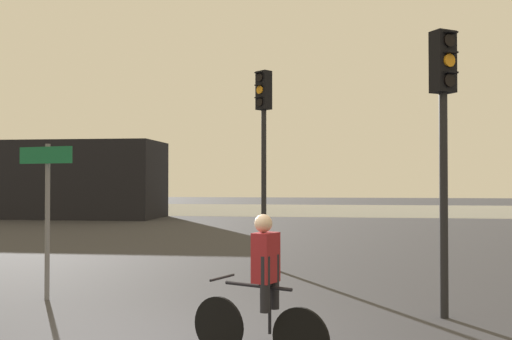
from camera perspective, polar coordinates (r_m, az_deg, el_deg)
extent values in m
cube|color=slate|center=(38.99, 4.34, -3.97)|extent=(80.00, 16.00, 0.01)
cube|color=black|center=(32.24, -19.12, -0.93)|extent=(10.91, 4.00, 4.05)
cylinder|color=black|center=(8.71, 18.26, -3.34)|extent=(0.12, 0.12, 3.26)
cube|color=black|center=(8.87, 18.18, 10.22)|extent=(0.40, 0.37, 0.90)
cylinder|color=black|center=(8.84, 18.77, 12.19)|extent=(0.18, 0.13, 0.19)
cube|color=black|center=(8.85, 18.86, 12.91)|extent=(0.22, 0.20, 0.02)
cylinder|color=orange|center=(8.78, 18.79, 10.35)|extent=(0.18, 0.13, 0.19)
cube|color=black|center=(8.78, 18.87, 11.07)|extent=(0.22, 0.20, 0.02)
cylinder|color=black|center=(8.72, 18.80, 8.48)|extent=(0.18, 0.13, 0.19)
cube|color=black|center=(8.73, 18.88, 9.21)|extent=(0.22, 0.20, 0.02)
cylinder|color=black|center=(13.24, 0.79, -1.78)|extent=(0.12, 0.12, 3.64)
cube|color=black|center=(13.40, 0.78, 7.96)|extent=(0.40, 0.39, 0.90)
cylinder|color=black|center=(13.36, 0.36, 9.25)|extent=(0.17, 0.14, 0.19)
cube|color=black|center=(13.36, 0.30, 9.73)|extent=(0.22, 0.21, 0.02)
cylinder|color=orange|center=(13.31, 0.36, 8.03)|extent=(0.17, 0.14, 0.19)
cube|color=black|center=(13.31, 0.30, 8.50)|extent=(0.22, 0.21, 0.02)
cylinder|color=black|center=(13.26, 0.36, 6.79)|extent=(0.17, 0.14, 0.19)
cube|color=black|center=(13.27, 0.30, 7.27)|extent=(0.22, 0.21, 0.02)
cylinder|color=slate|center=(10.17, -20.14, -4.87)|extent=(0.08, 0.08, 2.60)
cube|color=#116038|center=(10.11, -20.31, 1.41)|extent=(1.07, 0.32, 0.28)
cylinder|color=black|center=(6.76, -3.75, -15.25)|extent=(0.62, 0.31, 0.66)
cylinder|color=black|center=(6.23, 4.49, -16.48)|extent=(0.62, 0.31, 0.66)
cylinder|color=black|center=(6.37, 0.19, -11.53)|extent=(0.78, 0.38, 0.04)
cylinder|color=black|center=(6.34, 1.38, -13.66)|extent=(0.04, 0.04, 0.55)
cylinder|color=black|center=(6.62, -3.39, -10.69)|extent=(0.22, 0.43, 0.03)
cylinder|color=black|center=(6.37, 1.84, -11.07)|extent=(0.11, 0.11, 0.60)
cylinder|color=black|center=(6.20, 0.91, -11.35)|extent=(0.11, 0.11, 0.60)
cube|color=maroon|center=(6.27, 0.98, -8.74)|extent=(0.31, 0.36, 0.54)
sphere|color=beige|center=(6.24, 0.74, -5.35)|extent=(0.20, 0.20, 0.20)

